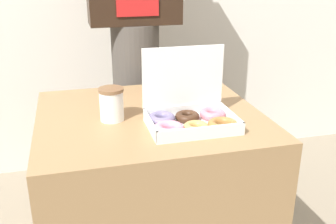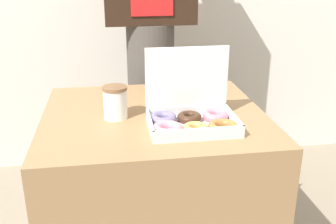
% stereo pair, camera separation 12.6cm
% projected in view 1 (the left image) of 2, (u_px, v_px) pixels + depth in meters
% --- Properties ---
extents(table, '(0.85, 0.77, 0.73)m').
position_uv_depth(table, '(151.00, 195.00, 1.64)').
color(table, '#99754C').
rests_on(table, ground_plane).
extents(donut_box, '(0.32, 0.23, 0.27)m').
position_uv_depth(donut_box, '(189.00, 116.00, 1.38)').
color(donut_box, white).
rests_on(donut_box, table).
extents(coffee_cup, '(0.09, 0.09, 0.12)m').
position_uv_depth(coffee_cup, '(112.00, 104.00, 1.43)').
color(coffee_cup, white).
rests_on(coffee_cup, table).
extents(person_customer, '(0.45, 0.25, 1.80)m').
position_uv_depth(person_customer, '(135.00, 29.00, 1.99)').
color(person_customer, '#4C4742').
rests_on(person_customer, ground_plane).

